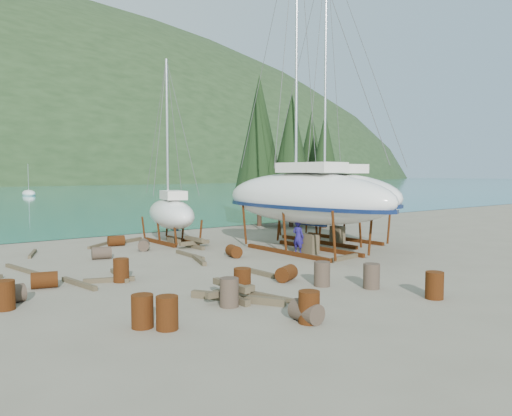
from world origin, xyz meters
TOP-DOWN VIEW (x-y plane):
  - ground at (0.00, 0.00)m, footprint 600.00×600.00m
  - far_house_right at (30.00, 190.00)m, footprint 6.60×5.60m
  - cypress_near_right at (12.50, 12.00)m, footprint 3.60×3.60m
  - cypress_mid_right at (14.00, 10.00)m, footprint 3.06×3.06m
  - cypress_back_left at (11.00, 14.00)m, footprint 4.14×4.14m
  - cypress_far_right at (15.50, 13.00)m, footprint 3.24×3.24m
  - moored_boat_mid at (10.00, 80.00)m, footprint 2.00×5.00m
  - large_sailboat_near at (4.83, 2.52)m, footprint 3.73×11.26m
  - large_sailboat_far at (8.82, 4.38)m, footprint 4.58×11.19m
  - small_sailboat_shore at (1.12, 9.71)m, footprint 3.61×6.92m
  - worker at (4.38, 2.40)m, footprint 0.54×0.70m
  - drum_0 at (-7.10, -4.05)m, footprint 0.58×0.58m
  - drum_1 at (-3.37, -6.34)m, footprint 0.58×0.88m
  - drum_2 at (-7.87, 2.26)m, footprint 1.01×0.80m
  - drum_3 at (-3.36, -6.45)m, footprint 0.58×0.58m
  - drum_4 at (-1.89, 10.51)m, footprint 0.96×0.71m
  - drum_5 at (1.20, -4.85)m, footprint 0.58×0.58m
  - drum_6 at (1.16, 3.47)m, footprint 0.78×1.00m
  - drum_7 at (1.67, -7.03)m, footprint 0.58×0.58m
  - drum_8 at (-9.59, 0.04)m, footprint 0.58×0.58m
  - drum_9 at (-4.09, 6.87)m, footprint 1.00×0.78m
  - drum_10 at (-2.88, -2.73)m, footprint 0.58×0.58m
  - drum_11 at (-1.36, 8.10)m, footprint 0.92×1.05m
  - drum_12 at (-0.36, -2.11)m, footprint 1.04×0.90m
  - drum_13 at (-6.66, -4.60)m, footprint 0.58×0.58m
  - drum_14 at (-5.33, 1.57)m, footprint 0.58×0.58m
  - drum_15 at (-9.32, 0.74)m, footprint 0.94×0.68m
  - drum_16 at (-4.12, -3.75)m, footprint 0.58×0.58m
  - drum_17 at (0.10, -3.51)m, footprint 0.58×0.58m
  - timber_0 at (-6.37, 10.11)m, footprint 0.93×2.21m
  - timber_1 at (4.89, -0.29)m, footprint 1.91×0.44m
  - timber_3 at (-2.52, -3.95)m, footprint 0.90×3.16m
  - timber_4 at (-5.71, 1.79)m, footprint 1.78×0.84m
  - timber_6 at (-0.47, 11.60)m, footprint 1.52×0.88m
  - timber_7 at (-0.45, -0.68)m, footprint 0.22×1.68m
  - timber_8 at (-0.86, 3.35)m, footprint 0.89×2.14m
  - timber_9 at (-2.58, 11.04)m, footprint 2.00×1.70m
  - timber_10 at (-0.46, 4.89)m, footprint 0.29×2.72m
  - timber_11 at (-5.07, 2.39)m, footprint 0.53×2.39m
  - timber_12 at (-6.80, 1.87)m, footprint 0.52×2.37m
  - timber_15 at (-7.75, 5.90)m, footprint 0.74×3.16m
  - timber_16 at (-3.58, -3.42)m, footprint 1.82×2.86m
  - timber_pile_fore at (-3.69, -3.22)m, footprint 1.80×1.80m
  - timber_pile_aft at (1.12, 7.10)m, footprint 1.80×1.80m

SIDE VIEW (x-z plane):
  - ground at x=0.00m, z-range 0.00..0.00m
  - timber_0 at x=-6.37m, z-range 0.00..0.14m
  - timber_15 at x=-7.75m, z-range 0.00..0.15m
  - timber_3 at x=-2.52m, z-range 0.00..0.15m
  - timber_9 at x=-2.58m, z-range 0.00..0.15m
  - timber_11 at x=-5.07m, z-range 0.00..0.15m
  - timber_10 at x=-0.46m, z-range 0.00..0.16m
  - timber_12 at x=-6.80m, z-range 0.00..0.17m
  - timber_4 at x=-5.71m, z-range 0.00..0.17m
  - timber_7 at x=-0.45m, z-range 0.00..0.17m
  - timber_8 at x=-0.86m, z-range 0.00..0.19m
  - timber_6 at x=-0.47m, z-range 0.00..0.19m
  - timber_1 at x=4.89m, z-range 0.00..0.19m
  - timber_16 at x=-3.58m, z-range 0.00..0.23m
  - drum_1 at x=-3.37m, z-range 0.00..0.58m
  - drum_2 at x=-7.87m, z-range 0.00..0.58m
  - drum_4 at x=-1.89m, z-range 0.00..0.58m
  - drum_6 at x=1.16m, z-range 0.00..0.58m
  - drum_9 at x=-4.09m, z-range 0.00..0.58m
  - drum_11 at x=-1.36m, z-range 0.00..0.58m
  - drum_12 at x=-0.36m, z-range 0.00..0.58m
  - drum_15 at x=-9.32m, z-range 0.00..0.58m
  - timber_pile_fore at x=-3.69m, z-range 0.00..0.60m
  - timber_pile_aft at x=1.12m, z-range 0.00..0.60m
  - moored_boat_mid at x=10.00m, z-range -2.64..3.41m
  - drum_0 at x=-7.10m, z-range 0.00..0.88m
  - drum_3 at x=-3.36m, z-range 0.00..0.88m
  - drum_5 at x=1.20m, z-range 0.00..0.88m
  - drum_7 at x=1.67m, z-range 0.00..0.88m
  - drum_8 at x=-9.59m, z-range 0.00..0.88m
  - drum_10 at x=-2.88m, z-range 0.00..0.88m
  - drum_13 at x=-6.66m, z-range 0.00..0.88m
  - drum_14 at x=-5.33m, z-range 0.00..0.88m
  - drum_16 at x=-4.12m, z-range 0.00..0.88m
  - drum_17 at x=0.10m, z-range 0.00..0.88m
  - worker at x=4.38m, z-range 0.00..1.69m
  - small_sailboat_shore at x=1.12m, z-range -3.54..7.04m
  - large_sailboat_far at x=8.82m, z-range -5.79..11.40m
  - large_sailboat_near at x=4.83m, z-range -5.94..11.59m
  - far_house_right at x=30.00m, z-range 0.12..5.72m
  - cypress_mid_right at x=14.00m, z-range 0.67..9.17m
  - cypress_far_right at x=15.50m, z-range 0.71..9.71m
  - cypress_near_right at x=12.50m, z-range 0.79..10.79m
  - cypress_back_left at x=11.00m, z-range 0.91..12.41m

